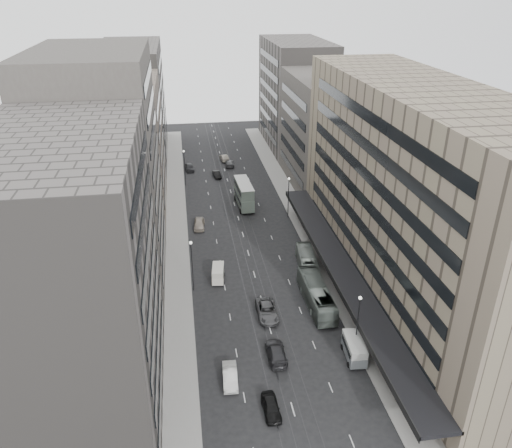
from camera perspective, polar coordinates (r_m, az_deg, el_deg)
ground at (r=67.41m, az=1.77°, el=-12.45°), size 220.00×220.00×0.00m
sidewalk_right at (r=101.04m, az=4.64°, el=1.51°), size 4.00×125.00×0.15m
sidewalk_left at (r=98.62m, az=-9.08°, el=0.61°), size 4.00×125.00×0.15m
department_store at (r=72.76m, az=17.63°, el=3.00°), size 19.20×60.00×30.00m
building_right_mid at (r=112.51m, az=7.97°, el=10.41°), size 15.00×28.00×24.00m
building_right_far at (r=140.23m, az=4.54°, el=14.53°), size 15.00×32.00×28.00m
building_left_a at (r=52.67m, az=-20.12°, el=-6.53°), size 15.00×28.00×30.00m
building_left_b at (r=75.90m, az=-17.03°, el=5.71°), size 15.00×26.00×34.00m
building_left_c at (r=102.74m, az=-14.97°, el=8.55°), size 15.00×28.00×25.00m
building_left_d at (r=134.19m, az=-13.86°, el=13.35°), size 15.00×38.00×28.00m
lamp_right_near at (r=62.69m, az=11.58°, el=-10.46°), size 0.44×0.44×8.32m
lamp_right_far at (r=96.27m, az=3.74°, el=3.59°), size 0.44×0.44×8.32m
lamp_left_near at (r=73.61m, az=-7.35°, el=-4.12°), size 0.44×0.44×8.32m
lamp_left_far at (r=112.91m, az=-8.18°, el=6.83°), size 0.44×0.44×8.32m
bus_near at (r=72.20m, az=6.92°, el=-8.04°), size 2.93×12.23×3.40m
bus_far at (r=79.69m, az=5.93°, el=-4.57°), size 3.69×11.12×3.04m
double_decker at (r=101.91m, az=-1.38°, el=3.49°), size 3.29×9.61×5.19m
vw_microbus at (r=64.03m, az=11.17°, el=-13.76°), size 2.55×5.06×2.65m
panel_van at (r=77.47m, az=-4.35°, el=-5.62°), size 2.30×4.06×2.44m
sedan_0 at (r=57.12m, az=1.74°, el=-20.17°), size 1.85×4.38×1.48m
sedan_1 at (r=60.42m, az=-2.99°, el=-16.96°), size 1.89×4.81×1.56m
sedan_2 at (r=70.07m, az=1.28°, el=-9.89°), size 2.80×5.95×1.64m
sedan_3 at (r=63.41m, az=2.32°, el=-14.44°), size 2.39×5.60×1.61m
sedan_4 at (r=94.17m, az=-6.50°, el=0.01°), size 2.36×5.00×1.65m
sedan_5 at (r=118.75m, az=-4.50°, el=5.68°), size 2.02×4.35×1.38m
sedan_6 at (r=111.66m, az=-1.33°, el=4.42°), size 2.44×5.20×1.44m
sedan_7 at (r=125.97m, az=-3.03°, el=6.96°), size 2.37×5.10×1.44m
sedan_8 at (r=123.81m, az=-7.61°, el=6.46°), size 2.46×5.01×1.64m
sedan_9 at (r=129.92m, az=-3.66°, el=7.57°), size 2.19×4.87×1.55m
pedestrian at (r=64.46m, az=15.21°, el=-14.55°), size 0.67×0.52×1.64m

